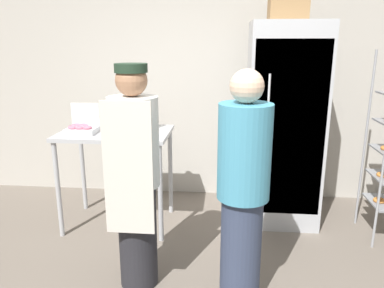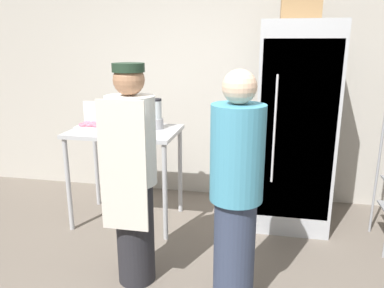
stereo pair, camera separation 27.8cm
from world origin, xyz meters
name	(u,v)px [view 1 (the left image)]	position (x,y,z in m)	size (l,w,h in m)	color
back_wall	(220,70)	(0.00, 2.30, 1.45)	(6.40, 0.12, 2.89)	#B7B2A8
refrigerator	(283,125)	(0.63, 1.67, 0.96)	(0.69, 0.71, 1.92)	#ADAFB5
prep_counter	(116,144)	(-0.94, 1.38, 0.82)	(1.01, 0.67, 0.94)	#ADAFB5
donut_box	(82,128)	(-1.23, 1.28, 0.99)	(0.27, 0.22, 0.26)	white
blender_pitcher	(147,116)	(-0.66, 1.47, 1.07)	(0.13, 0.13, 0.29)	#99999E
cardboard_storage_box	(288,4)	(0.61, 1.74, 2.07)	(0.35, 0.30, 0.31)	#937047
person_baker	(135,177)	(-0.54, 0.45, 0.84)	(0.34, 0.36, 1.61)	#232328
person_customer	(243,191)	(0.20, 0.33, 0.81)	(0.34, 0.34, 1.59)	#333D56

